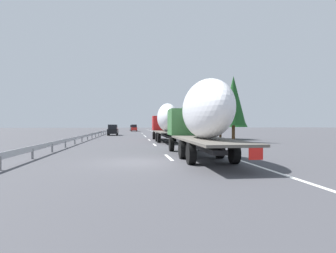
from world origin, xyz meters
TOP-DOWN VIEW (x-y plane):
  - ground_plane at (40.00, 0.00)m, footprint 260.00×260.00m
  - lane_stripe_0 at (2.00, -1.80)m, footprint 3.20×0.20m
  - lane_stripe_1 at (12.92, -1.80)m, footprint 3.20×0.20m
  - lane_stripe_2 at (21.72, -1.80)m, footprint 3.20×0.20m
  - lane_stripe_3 at (32.08, -1.80)m, footprint 3.20×0.20m
  - lane_stripe_4 at (37.21, -1.80)m, footprint 3.20×0.20m
  - lane_stripe_5 at (49.35, -1.80)m, footprint 3.20×0.20m
  - edge_line_right at (45.00, -5.50)m, footprint 110.00×0.20m
  - truck_lead at (18.75, -3.60)m, footprint 13.85×2.55m
  - truck_trailing at (1.34, -3.60)m, footprint 13.10×2.55m
  - car_red_compact at (69.25, -0.18)m, footprint 4.42×1.79m
  - car_black_suv at (38.51, 3.86)m, footprint 4.72×1.78m
  - car_silver_hatch at (80.64, 0.20)m, footprint 4.11×1.77m
  - road_sign at (41.36, -6.70)m, footprint 0.10×0.90m
  - tree_0 at (15.88, -10.82)m, footprint 2.72×2.72m
  - tree_1 at (24.36, -11.98)m, footprint 2.60×2.60m
  - tree_2 at (62.50, -13.25)m, footprint 3.50×3.50m
  - tree_3 at (21.29, -12.75)m, footprint 3.65×3.65m
  - guardrail_median at (43.00, 6.00)m, footprint 94.00×0.10m

SIDE VIEW (x-z plane):
  - ground_plane at x=40.00m, z-range 0.00..0.00m
  - lane_stripe_0 at x=2.00m, z-range 0.00..0.01m
  - lane_stripe_1 at x=12.92m, z-range 0.00..0.01m
  - lane_stripe_2 at x=21.72m, z-range 0.00..0.01m
  - lane_stripe_3 at x=32.08m, z-range 0.00..0.01m
  - lane_stripe_4 at x=37.21m, z-range 0.00..0.01m
  - lane_stripe_5 at x=49.35m, z-range 0.00..0.01m
  - edge_line_right at x=45.00m, z-range 0.00..0.01m
  - guardrail_median at x=43.00m, z-range 0.20..0.96m
  - car_silver_hatch at x=80.64m, z-range 0.01..1.82m
  - car_black_suv at x=38.51m, z-range -0.01..1.96m
  - car_red_compact at x=69.25m, z-range -0.01..1.97m
  - road_sign at x=41.36m, z-range 0.61..3.76m
  - truck_lead at x=18.75m, z-range 0.28..4.64m
  - truck_trailing at x=1.34m, z-range 0.30..4.69m
  - tree_3 at x=21.29m, z-range 0.82..6.08m
  - tree_2 at x=62.50m, z-range 0.87..7.85m
  - tree_0 at x=15.88m, z-range 0.92..8.28m
  - tree_1 at x=24.36m, z-range 0.89..8.65m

